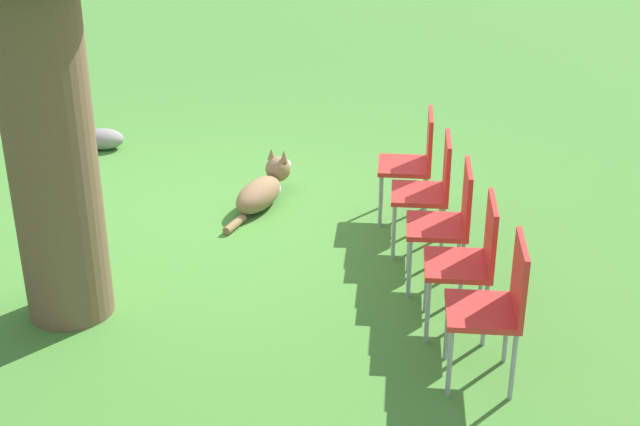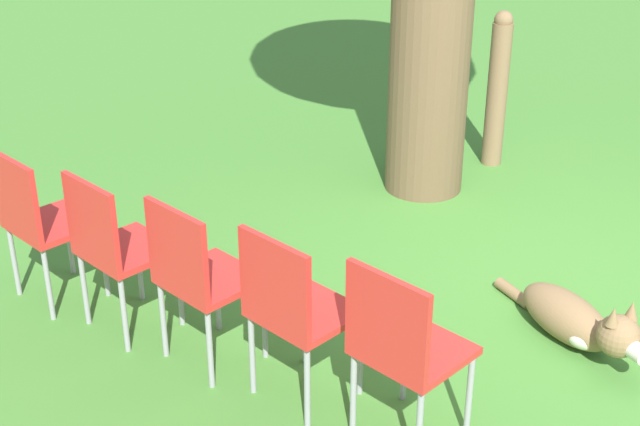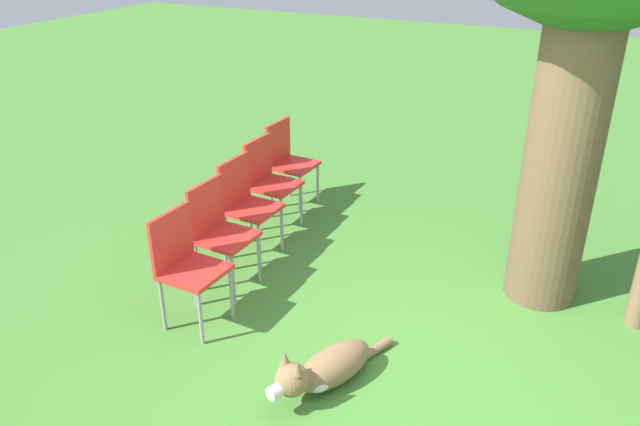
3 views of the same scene
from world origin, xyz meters
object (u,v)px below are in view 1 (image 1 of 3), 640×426
(red_chair_2, at_px, (449,217))
(red_chair_3, at_px, (471,256))
(red_chair_0, at_px, (415,158))
(red_chair_1, at_px, (431,185))
(dog, at_px, (263,189))
(red_chair_4, at_px, (497,301))

(red_chair_2, bearing_deg, red_chair_3, 101.75)
(red_chair_0, height_order, red_chair_1, same)
(dog, xyz_separation_m, red_chair_0, (-1.27, 0.21, 0.40))
(red_chair_0, distance_m, red_chair_2, 1.14)
(red_chair_3, relative_size, red_chair_4, 1.00)
(dog, xyz_separation_m, red_chair_4, (-1.64, 2.47, 0.40))
(red_chair_1, relative_size, red_chair_3, 1.00)
(red_chair_2, bearing_deg, red_chair_0, -78.25)
(dog, xyz_separation_m, red_chair_3, (-1.55, 1.90, 0.40))
(red_chair_0, bearing_deg, red_chair_3, 101.75)
(red_chair_1, height_order, red_chair_2, same)
(dog, bearing_deg, red_chair_0, -78.87)
(red_chair_1, bearing_deg, dog, -27.46)
(red_chair_3, distance_m, red_chair_4, 0.57)
(red_chair_0, xyz_separation_m, red_chair_2, (-0.19, 1.13, 0.00))
(red_chair_0, xyz_separation_m, red_chair_1, (-0.09, 0.56, 0.00))
(red_chair_3, bearing_deg, red_chair_0, -78.25)
(red_chair_4, bearing_deg, red_chair_1, -78.25)
(red_chair_1, relative_size, red_chair_2, 1.00)
(red_chair_4, bearing_deg, dog, -54.07)
(dog, height_order, red_chair_1, red_chair_1)
(red_chair_1, bearing_deg, red_chair_0, -78.25)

